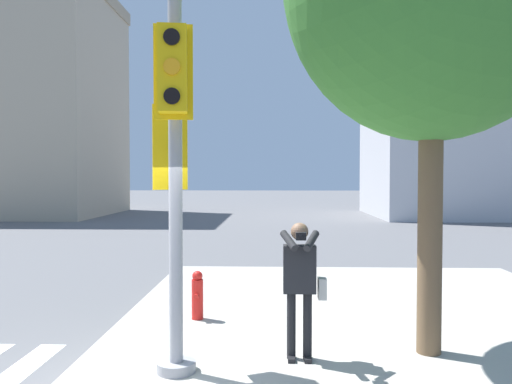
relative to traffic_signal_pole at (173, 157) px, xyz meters
name	(u,v)px	position (x,y,z in m)	size (l,w,h in m)	color
sidewalk_corner	(367,314)	(2.73, 2.73, -2.54)	(8.00, 8.00, 0.13)	#ADA89E
traffic_signal_pole	(173,157)	(0.00, 0.00, 0.00)	(0.61, 1.19, 4.36)	#939399
person_photographer	(301,278)	(1.49, 0.46, -1.46)	(0.58, 0.54, 1.69)	black
fire_hydrant	(197,295)	(-0.05, 2.13, -2.10)	(0.18, 0.24, 0.77)	red
building_left	(24,103)	(-14.32, 24.89, 4.36)	(10.57, 9.80, 13.90)	tan
building_right	(475,111)	(13.30, 24.96, 3.72)	(12.44, 9.23, 12.63)	#BCBCC1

